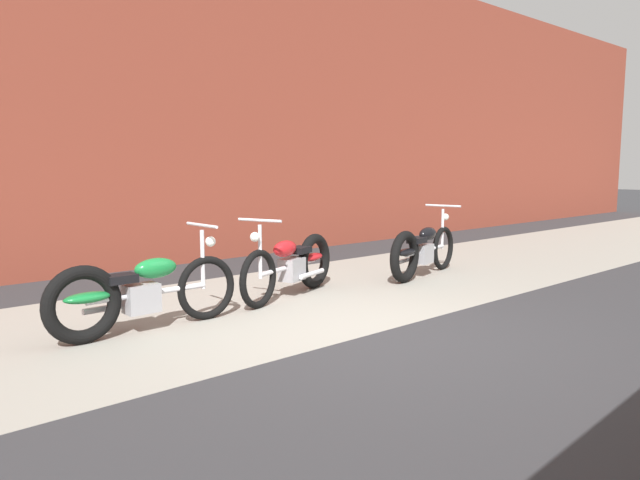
{
  "coord_description": "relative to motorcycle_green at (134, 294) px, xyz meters",
  "views": [
    {
      "loc": [
        -4.05,
        -3.81,
        1.61
      ],
      "look_at": [
        0.52,
        1.36,
        0.75
      ],
      "focal_mm": 33.03,
      "sensor_mm": 36.0,
      "label": 1
    }
  ],
  "objects": [
    {
      "name": "brick_building_wall",
      "position": [
        1.72,
        3.66,
        2.45
      ],
      "size": [
        36.0,
        0.5,
        5.7
      ],
      "primitive_type": "cube",
      "color": "brown",
      "rests_on": "ground"
    },
    {
      "name": "motorcycle_black",
      "position": [
        4.39,
        0.04,
        0.0
      ],
      "size": [
        1.98,
        0.72,
        1.03
      ],
      "rotation": [
        0.0,
        0.0,
        0.23
      ],
      "color": "black",
      "rests_on": "ground"
    },
    {
      "name": "ground_plane",
      "position": [
        1.72,
        -1.54,
        -0.4
      ],
      "size": [
        80.0,
        80.0,
        0.0
      ],
      "primitive_type": "plane",
      "color": "#2D2D30"
    },
    {
      "name": "sidewalk_slab",
      "position": [
        1.72,
        0.21,
        -0.4
      ],
      "size": [
        36.0,
        3.5,
        0.01
      ],
      "primitive_type": "cube",
      "color": "gray",
      "rests_on": "ground"
    },
    {
      "name": "motorcycle_red",
      "position": [
        2.27,
        0.32,
        0.0
      ],
      "size": [
        1.92,
        0.89,
        1.03
      ],
      "rotation": [
        0.0,
        0.0,
        3.48
      ],
      "color": "black",
      "rests_on": "ground"
    },
    {
      "name": "motorcycle_green",
      "position": [
        0.0,
        0.0,
        0.0
      ],
      "size": [
        2.01,
        0.58,
        1.03
      ],
      "rotation": [
        0.0,
        0.0,
        0.01
      ],
      "color": "black",
      "rests_on": "ground"
    }
  ]
}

